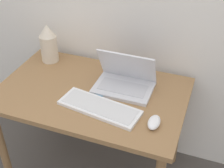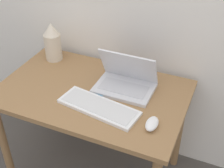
{
  "view_description": "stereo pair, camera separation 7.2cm",
  "coord_description": "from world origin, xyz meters",
  "px_view_note": "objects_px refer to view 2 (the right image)",
  "views": [
    {
      "loc": [
        0.62,
        -0.97,
        1.78
      ],
      "look_at": [
        0.14,
        0.32,
        0.81
      ],
      "focal_mm": 50.0,
      "sensor_mm": 36.0,
      "label": 1
    },
    {
      "loc": [
        0.68,
        -0.95,
        1.78
      ],
      "look_at": [
        0.14,
        0.32,
        0.81
      ],
      "focal_mm": 50.0,
      "sensor_mm": 36.0,
      "label": 2
    }
  ],
  "objects_px": {
    "mp3_player": "(99,96)",
    "vase": "(53,42)",
    "keyboard": "(99,107)",
    "mouse": "(152,124)",
    "laptop": "(126,81)"
  },
  "relations": [
    {
      "from": "mp3_player",
      "to": "mouse",
      "type": "bearing_deg",
      "value": -19.34
    },
    {
      "from": "mouse",
      "to": "vase",
      "type": "xyz_separation_m",
      "value": [
        -0.81,
        0.38,
        0.11
      ]
    },
    {
      "from": "laptop",
      "to": "vase",
      "type": "xyz_separation_m",
      "value": [
        -0.56,
        0.12,
        0.08
      ]
    },
    {
      "from": "mp3_player",
      "to": "vase",
      "type": "bearing_deg",
      "value": 150.4
    },
    {
      "from": "keyboard",
      "to": "vase",
      "type": "distance_m",
      "value": 0.63
    },
    {
      "from": "keyboard",
      "to": "mouse",
      "type": "height_order",
      "value": "mouse"
    },
    {
      "from": "laptop",
      "to": "mp3_player",
      "type": "xyz_separation_m",
      "value": [
        -0.11,
        -0.14,
        -0.05
      ]
    },
    {
      "from": "vase",
      "to": "mp3_player",
      "type": "xyz_separation_m",
      "value": [
        0.46,
        -0.26,
        -0.12
      ]
    },
    {
      "from": "laptop",
      "to": "mp3_player",
      "type": "height_order",
      "value": "laptop"
    },
    {
      "from": "laptop",
      "to": "mouse",
      "type": "height_order",
      "value": "laptop"
    },
    {
      "from": "vase",
      "to": "mp3_player",
      "type": "height_order",
      "value": "vase"
    },
    {
      "from": "keyboard",
      "to": "vase",
      "type": "xyz_separation_m",
      "value": [
        -0.5,
        0.36,
        0.12
      ]
    },
    {
      "from": "laptop",
      "to": "keyboard",
      "type": "distance_m",
      "value": 0.25
    },
    {
      "from": "mouse",
      "to": "mp3_player",
      "type": "distance_m",
      "value": 0.37
    },
    {
      "from": "mouse",
      "to": "vase",
      "type": "relative_size",
      "value": 0.43
    }
  ]
}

